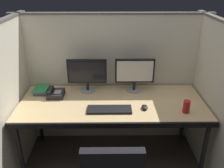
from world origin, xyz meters
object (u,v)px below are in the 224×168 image
at_px(keyboard_main, 109,109).
at_px(monitor_left, 87,73).
at_px(monitor_right, 135,73).
at_px(book_stack, 42,90).
at_px(computer_mouse, 145,107).
at_px(desk, 112,107).
at_px(desk_phone, 55,93).
at_px(soda_can, 186,107).

bearing_deg(keyboard_main, monitor_left, 119.50).
distance_m(monitor_right, book_stack, 1.05).
height_order(keyboard_main, computer_mouse, computer_mouse).
xyz_separation_m(desk, desk_phone, (-0.61, 0.15, 0.08)).
relative_size(book_stack, soda_can, 1.79).
relative_size(monitor_right, soda_can, 3.52).
xyz_separation_m(computer_mouse, soda_can, (0.38, -0.07, 0.04)).
xyz_separation_m(desk, monitor_left, (-0.27, 0.27, 0.27)).
bearing_deg(desk, monitor_left, 135.03).
xyz_separation_m(monitor_right, keyboard_main, (-0.28, -0.43, -0.20)).
relative_size(desk, monitor_right, 4.42).
bearing_deg(monitor_right, keyboard_main, -122.65).
distance_m(desk, book_stack, 0.82).
bearing_deg(soda_can, computer_mouse, 169.98).
xyz_separation_m(computer_mouse, desk_phone, (-0.93, 0.28, 0.02)).
distance_m(monitor_right, keyboard_main, 0.56).
relative_size(monitor_left, book_stack, 1.97).
relative_size(monitor_right, desk_phone, 2.26).
bearing_deg(monitor_left, computer_mouse, -34.26).
bearing_deg(book_stack, computer_mouse, -18.93).
distance_m(computer_mouse, desk_phone, 0.97).
bearing_deg(desk_phone, desk, -13.45).
bearing_deg(desk, soda_can, -15.78).
height_order(computer_mouse, desk_phone, desk_phone).
height_order(keyboard_main, book_stack, book_stack).
distance_m(desk, desk_phone, 0.63).
bearing_deg(soda_can, desk, 164.22).
relative_size(computer_mouse, desk_phone, 0.51).
bearing_deg(book_stack, monitor_right, 1.66).
relative_size(desk, monitor_left, 4.42).
bearing_deg(desk, monitor_right, 47.67).
distance_m(keyboard_main, soda_can, 0.73).
relative_size(monitor_left, keyboard_main, 1.00).
height_order(desk, computer_mouse, computer_mouse).
relative_size(desk, desk_phone, 10.00).
xyz_separation_m(desk, computer_mouse, (0.32, -0.13, 0.07)).
bearing_deg(desk_phone, monitor_right, 8.58).
height_order(monitor_left, monitor_right, same).
relative_size(desk_phone, soda_can, 1.56).
bearing_deg(monitor_right, book_stack, -178.34).
bearing_deg(monitor_right, soda_can, -46.42).
relative_size(monitor_left, soda_can, 3.52).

